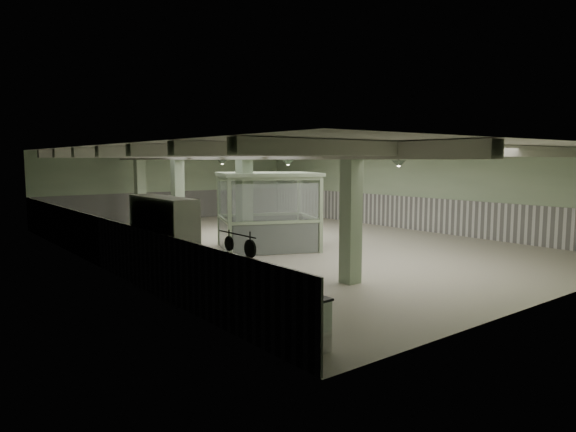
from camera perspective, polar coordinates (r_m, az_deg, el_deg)
floor at (r=19.57m, az=-0.26°, el=-3.07°), size 20.00×20.00×0.00m
ceiling at (r=19.31m, az=-0.26°, el=7.53°), size 14.00×20.00×0.02m
wall_back at (r=27.95m, az=-12.86°, el=3.28°), size 14.00×0.02×3.60m
wall_front at (r=12.97m, az=27.73°, el=-0.53°), size 14.00×0.02×3.60m
wall_left at (r=16.10m, az=-20.44°, el=0.98°), size 0.02×20.00×3.60m
wall_right at (r=24.25m, az=13.00°, el=2.85°), size 0.02×20.00×3.60m
wainscot_left at (r=16.23m, az=-20.22°, el=-2.71°), size 0.05×19.90×1.50m
wainscot_right at (r=24.31m, az=12.90°, el=0.38°), size 0.05×19.90×1.50m
wainscot_back at (r=28.00m, az=-12.79°, el=1.14°), size 13.90×0.05×1.50m
girder at (r=17.90m, az=-6.67°, el=6.88°), size 0.45×19.90×0.40m
beam_a at (r=14.12m, az=18.75°, el=6.94°), size 13.90×0.35×0.32m
beam_b at (r=15.64m, az=11.05°, el=7.06°), size 13.90×0.35×0.32m
beam_c at (r=17.39m, az=4.80°, el=7.06°), size 13.90×0.35×0.32m
beam_d at (r=19.31m, az=-0.26°, el=6.99°), size 13.90×0.35×0.32m
beam_e at (r=21.35m, az=-4.38°, el=6.91°), size 13.90×0.35×0.32m
beam_f at (r=23.47m, az=-7.76°, el=6.81°), size 13.90×0.35×0.32m
beam_g at (r=25.67m, az=-10.58°, el=6.70°), size 13.90×0.35×0.32m
column_a at (r=13.20m, az=7.00°, el=0.25°), size 0.42×0.42×3.60m
column_b at (r=17.10m, az=-4.87°, el=1.64°), size 0.42×0.42×3.60m
column_c at (r=21.46m, az=-12.15°, el=2.45°), size 0.42×0.42×3.60m
column_d at (r=25.12m, az=-16.11°, el=2.88°), size 0.42×0.42×3.60m
hook_rail at (r=9.20m, az=-5.70°, el=-2.02°), size 0.02×1.20×0.02m
pendant_front at (r=16.02m, az=12.20°, el=5.68°), size 0.44×0.44×0.22m
pendant_mid at (r=20.01m, az=0.01°, el=5.91°), size 0.44×0.44×0.22m
pendant_back at (r=24.16m, az=-7.31°, el=5.92°), size 0.44×0.44×0.22m
prep_counter at (r=10.18m, az=-5.55°, el=-9.20°), size 0.81×4.60×0.91m
pitcher_near at (r=8.84m, az=-0.51°, el=-7.76°), size 0.24×0.26×0.26m
pitcher_far at (r=8.98m, az=-1.67°, el=-7.59°), size 0.20×0.22×0.24m
veg_colander at (r=9.61m, az=-2.65°, el=-6.79°), size 0.59×0.59×0.20m
orange_bowl at (r=11.11m, az=-9.07°, el=-5.36°), size 0.34×0.34×0.10m
skillet_near at (r=8.97m, az=-4.23°, el=-3.65°), size 0.04×0.32×0.32m
skillet_far at (r=9.55m, az=-6.56°, el=-3.06°), size 0.04×0.28×0.28m
walkin_cooler at (r=12.74m, az=-13.56°, el=-2.84°), size 0.95×2.60×2.39m
guard_booth at (r=18.24m, az=-2.28°, el=2.02°), size 4.21×3.93×2.72m
filing_cabinet at (r=19.61m, az=2.18°, el=-1.38°), size 0.54×0.62×1.13m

